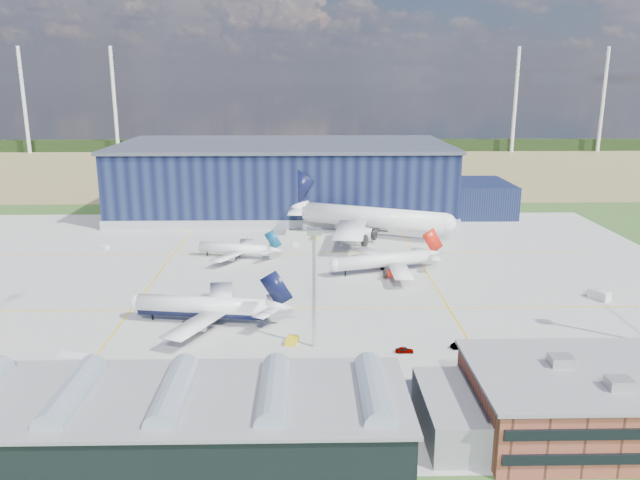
{
  "coord_description": "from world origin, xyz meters",
  "views": [
    {
      "loc": [
        8.86,
        -139.17,
        49.24
      ],
      "look_at": [
        11.99,
        13.81,
        9.56
      ],
      "focal_mm": 35.0,
      "sensor_mm": 36.0,
      "label": 1
    }
  ],
  "objects_px": {
    "airliner_regional": "(234,243)",
    "gse_cart_b": "(104,247)",
    "hangar": "(291,181)",
    "ops_building": "(632,401)",
    "gse_cart_a": "(296,244)",
    "gse_tug_c": "(314,238)",
    "airliner_navy": "(202,296)",
    "gse_tug_b": "(292,341)",
    "gse_van_c": "(340,381)",
    "car_a": "(405,350)",
    "airliner_widebody": "(373,207)",
    "airliner_red": "(383,253)",
    "light_mast_center": "(314,269)",
    "gse_van_b": "(599,295)",
    "car_b": "(460,345)",
    "gse_van_a": "(73,361)"
  },
  "relations": [
    {
      "from": "airliner_navy",
      "to": "gse_van_a",
      "type": "bearing_deg",
      "value": 54.44
    },
    {
      "from": "airliner_widebody",
      "to": "car_b",
      "type": "relative_size",
      "value": 16.22
    },
    {
      "from": "gse_cart_a",
      "to": "gse_van_b",
      "type": "distance_m",
      "value": 85.63
    },
    {
      "from": "hangar",
      "to": "airliner_red",
      "type": "distance_m",
      "value": 83.2
    },
    {
      "from": "gse_cart_a",
      "to": "gse_van_b",
      "type": "height_order",
      "value": "gse_van_b"
    },
    {
      "from": "ops_building",
      "to": "gse_cart_b",
      "type": "bearing_deg",
      "value": 136.56
    },
    {
      "from": "airliner_widebody",
      "to": "gse_tug_c",
      "type": "relative_size",
      "value": 19.97
    },
    {
      "from": "light_mast_center",
      "to": "airliner_regional",
      "type": "xyz_separation_m",
      "value": [
        -21.93,
        60.72,
        -11.12
      ]
    },
    {
      "from": "airliner_regional",
      "to": "gse_cart_b",
      "type": "relative_size",
      "value": 9.36
    },
    {
      "from": "hangar",
      "to": "gse_tug_b",
      "type": "distance_m",
      "value": 123.92
    },
    {
      "from": "ops_building",
      "to": "gse_van_c",
      "type": "distance_m",
      "value": 43.45
    },
    {
      "from": "ops_building",
      "to": "gse_cart_b",
      "type": "relative_size",
      "value": 16.27
    },
    {
      "from": "gse_van_b",
      "to": "gse_cart_b",
      "type": "bearing_deg",
      "value": 129.72
    },
    {
      "from": "hangar",
      "to": "airliner_regional",
      "type": "height_order",
      "value": "hangar"
    },
    {
      "from": "light_mast_center",
      "to": "airliner_navy",
      "type": "distance_m",
      "value": 27.8
    },
    {
      "from": "gse_tug_c",
      "to": "gse_tug_b",
      "type": "bearing_deg",
      "value": -101.17
    },
    {
      "from": "gse_van_b",
      "to": "airliner_regional",
      "type": "bearing_deg",
      "value": 127.41
    },
    {
      "from": "airliner_red",
      "to": "gse_cart_a",
      "type": "relative_size",
      "value": 12.43
    },
    {
      "from": "airliner_red",
      "to": "light_mast_center",
      "type": "bearing_deg",
      "value": 51.51
    },
    {
      "from": "gse_cart_a",
      "to": "gse_tug_c",
      "type": "bearing_deg",
      "value": 70.68
    },
    {
      "from": "airliner_red",
      "to": "car_b",
      "type": "bearing_deg",
      "value": 84.3
    },
    {
      "from": "gse_tug_c",
      "to": "airliner_navy",
      "type": "bearing_deg",
      "value": -116.56
    },
    {
      "from": "airliner_regional",
      "to": "gse_cart_b",
      "type": "xyz_separation_m",
      "value": [
        -39.78,
        10.34,
        -3.7
      ]
    },
    {
      "from": "hangar",
      "to": "ops_building",
      "type": "height_order",
      "value": "hangar"
    },
    {
      "from": "hangar",
      "to": "gse_tug_b",
      "type": "bearing_deg",
      "value": -88.63
    },
    {
      "from": "ops_building",
      "to": "airliner_red",
      "type": "xyz_separation_m",
      "value": [
        -26.71,
        75.85,
        0.55
      ]
    },
    {
      "from": "gse_van_c",
      "to": "airliner_navy",
      "type": "bearing_deg",
      "value": 65.18
    },
    {
      "from": "hangar",
      "to": "gse_cart_b",
      "type": "relative_size",
      "value": 51.28
    },
    {
      "from": "ops_building",
      "to": "airliner_red",
      "type": "height_order",
      "value": "ops_building"
    },
    {
      "from": "light_mast_center",
      "to": "gse_van_b",
      "type": "xyz_separation_m",
      "value": [
        65.89,
        24.88,
        -14.34
      ]
    },
    {
      "from": "hangar",
      "to": "airliner_navy",
      "type": "bearing_deg",
      "value": -97.95
    },
    {
      "from": "airliner_red",
      "to": "airliner_widebody",
      "type": "bearing_deg",
      "value": -108.83
    },
    {
      "from": "airliner_regional",
      "to": "gse_van_a",
      "type": "height_order",
      "value": "airliner_regional"
    },
    {
      "from": "gse_tug_b",
      "to": "car_b",
      "type": "bearing_deg",
      "value": 10.78
    },
    {
      "from": "airliner_red",
      "to": "gse_van_c",
      "type": "height_order",
      "value": "airliner_red"
    },
    {
      "from": "gse_cart_a",
      "to": "gse_van_c",
      "type": "xyz_separation_m",
      "value": [
        8.77,
        -89.32,
        0.52
      ]
    },
    {
      "from": "light_mast_center",
      "to": "gse_cart_b",
      "type": "bearing_deg",
      "value": 130.98
    },
    {
      "from": "gse_cart_a",
      "to": "light_mast_center",
      "type": "bearing_deg",
      "value": -70.2
    },
    {
      "from": "gse_cart_b",
      "to": "car_b",
      "type": "height_order",
      "value": "gse_cart_b"
    },
    {
      "from": "gse_cart_b",
      "to": "gse_cart_a",
      "type": "bearing_deg",
      "value": -57.37
    },
    {
      "from": "airliner_navy",
      "to": "gse_van_c",
      "type": "distance_m",
      "value": 39.48
    },
    {
      "from": "car_a",
      "to": "airliner_navy",
      "type": "bearing_deg",
      "value": 69.44
    },
    {
      "from": "light_mast_center",
      "to": "gse_van_b",
      "type": "distance_m",
      "value": 71.88
    },
    {
      "from": "ops_building",
      "to": "light_mast_center",
      "type": "xyz_separation_m",
      "value": [
        -45.01,
        30.0,
        10.64
      ]
    },
    {
      "from": "airliner_navy",
      "to": "car_b",
      "type": "bearing_deg",
      "value": 173.46
    },
    {
      "from": "hangar",
      "to": "airliner_navy",
      "type": "xyz_separation_m",
      "value": [
        -15.69,
        -112.3,
        -5.83
      ]
    },
    {
      "from": "gse_van_b",
      "to": "gse_cart_b",
      "type": "xyz_separation_m",
      "value": [
        -127.61,
        46.17,
        -0.48
      ]
    },
    {
      "from": "gse_cart_a",
      "to": "car_a",
      "type": "xyz_separation_m",
      "value": [
        21.42,
        -76.38,
        -0.0
      ]
    },
    {
      "from": "gse_cart_a",
      "to": "gse_cart_b",
      "type": "distance_m",
      "value": 57.03
    },
    {
      "from": "gse_van_c",
      "to": "car_a",
      "type": "xyz_separation_m",
      "value": [
        12.64,
        12.94,
        -0.52
      ]
    }
  ]
}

